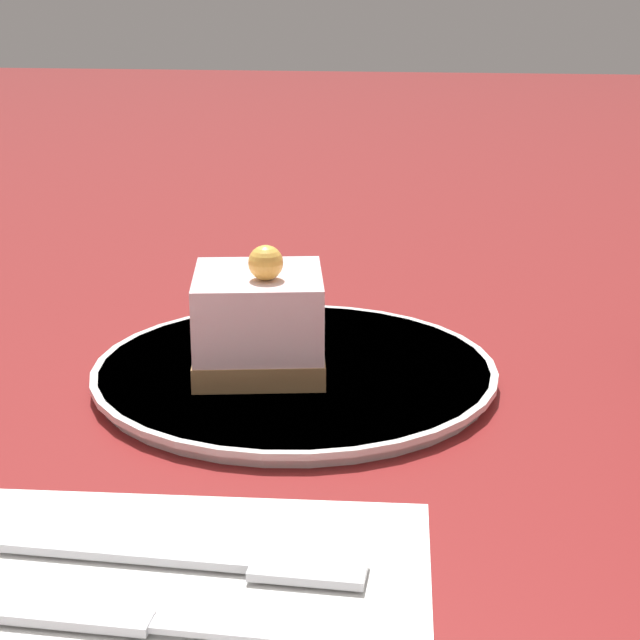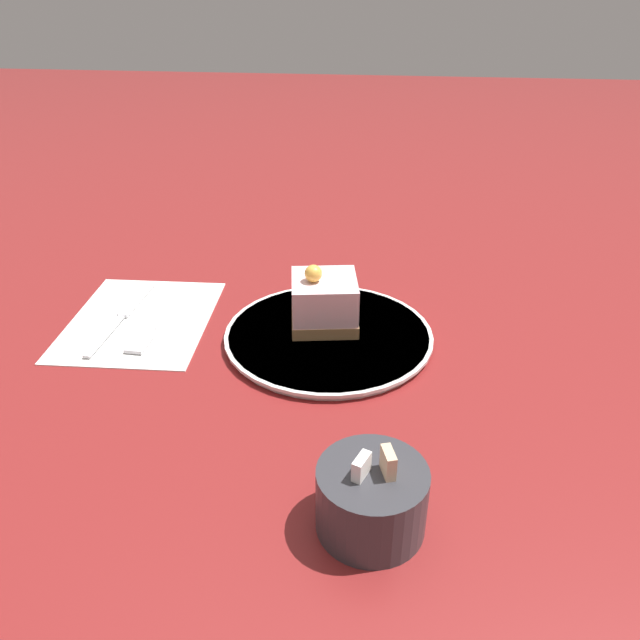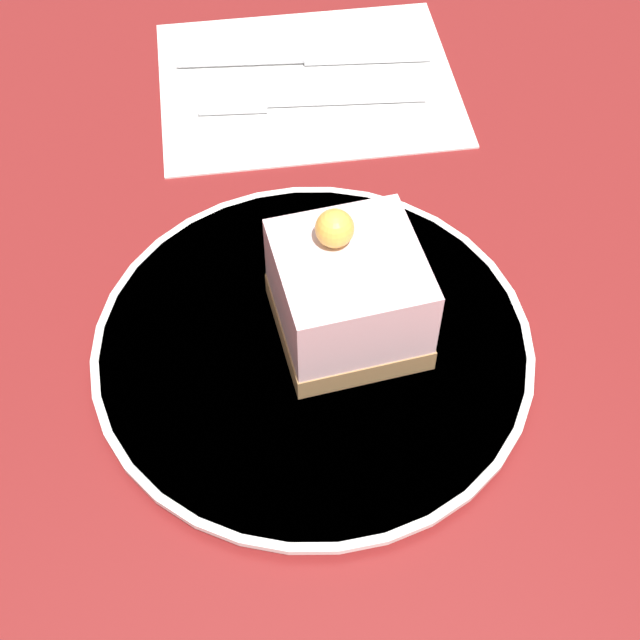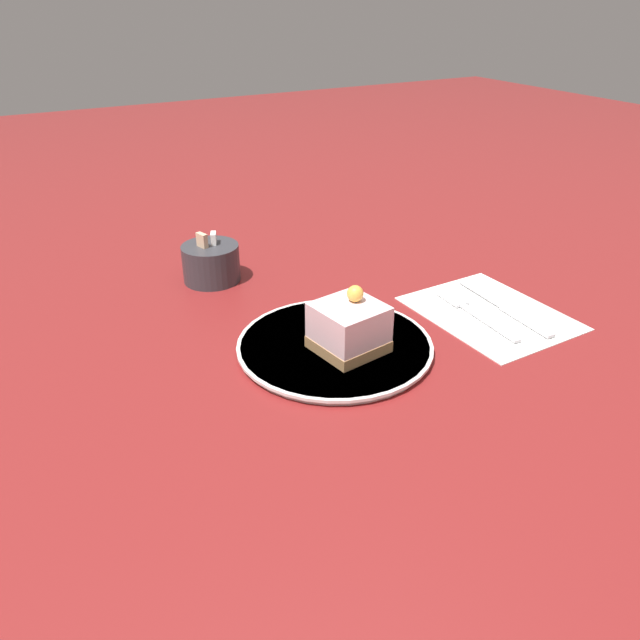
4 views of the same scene
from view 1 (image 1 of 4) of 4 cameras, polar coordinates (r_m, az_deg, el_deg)
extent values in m
plane|color=maroon|center=(0.69, -2.93, -2.81)|extent=(4.00, 4.00, 0.00)
cylinder|color=silver|center=(0.67, -1.36, -2.89)|extent=(0.24, 0.24, 0.01)
cylinder|color=silver|center=(0.67, -1.36, -2.63)|extent=(0.25, 0.25, 0.00)
cube|color=#9E7547|center=(0.67, -3.67, -2.01)|extent=(0.09, 0.09, 0.02)
cube|color=silver|center=(0.66, -3.72, 0.53)|extent=(0.09, 0.09, 0.05)
sphere|color=#EFB747|center=(0.63, -2.91, 3.07)|extent=(0.02, 0.02, 0.02)
cube|color=white|center=(0.46, -8.27, -14.38)|extent=(0.18, 0.23, 0.00)
cube|color=silver|center=(0.49, -10.53, -12.12)|extent=(0.02, 0.12, 0.00)
cube|color=silver|center=(0.47, -0.63, -13.14)|extent=(0.02, 0.05, 0.00)
cube|color=silver|center=(0.46, -15.00, -14.85)|extent=(0.02, 0.10, 0.00)
cube|color=silver|center=(0.43, -2.56, -16.47)|extent=(0.01, 0.10, 0.00)
camera|label=2|loc=(0.90, 49.79, 22.45)|focal=35.00mm
camera|label=3|loc=(0.94, 3.10, 29.24)|focal=50.00mm
camera|label=4|loc=(1.20, -31.42, 24.21)|focal=35.00mm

